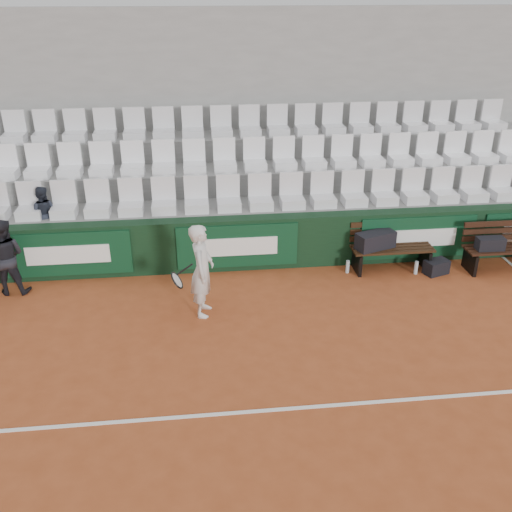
{
  "coord_description": "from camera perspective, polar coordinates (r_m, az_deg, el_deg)",
  "views": [
    {
      "loc": [
        -0.92,
        -5.54,
        4.88
      ],
      "look_at": [
        -0.02,
        2.4,
        1.0
      ],
      "focal_mm": 40.0,
      "sensor_mm": 36.0,
      "label": 1
    }
  ],
  "objects": [
    {
      "name": "back_barrier",
      "position": [
        10.54,
        -0.48,
        1.34
      ],
      "size": [
        18.0,
        0.34,
        1.0
      ],
      "color": "black",
      "rests_on": "ground"
    },
    {
      "name": "seat_row_front",
      "position": [
        10.65,
        -1.13,
        6.33
      ],
      "size": [
        11.9,
        0.44,
        0.63
      ],
      "primitive_type": "cube",
      "color": "silver",
      "rests_on": "grandstand_tier_front"
    },
    {
      "name": "sports_bag_left",
      "position": [
        10.61,
        11.85,
        1.55
      ],
      "size": [
        0.78,
        0.53,
        0.31
      ],
      "primitive_type": "cube",
      "rotation": [
        0.0,
        0.0,
        0.34
      ],
      "color": "black",
      "rests_on": "bench_left"
    },
    {
      "name": "tennis_player",
      "position": [
        8.99,
        -5.44,
        -1.45
      ],
      "size": [
        0.72,
        0.61,
        1.55
      ],
      "color": "silver",
      "rests_on": "ground"
    },
    {
      "name": "grandstand_tier_mid",
      "position": [
        11.91,
        -1.62,
        5.46
      ],
      "size": [
        18.0,
        0.95,
        1.45
      ],
      "primitive_type": "cube",
      "color": "gray",
      "rests_on": "ground"
    },
    {
      "name": "grandstand_tier_front",
      "position": [
        11.11,
        -1.18,
        2.67
      ],
      "size": [
        18.0,
        0.95,
        1.0
      ],
      "primitive_type": "cube",
      "color": "gray",
      "rests_on": "ground"
    },
    {
      "name": "bench_right",
      "position": [
        11.53,
        23.52,
        -0.22
      ],
      "size": [
        1.5,
        0.56,
        0.45
      ],
      "primitive_type": "cube",
      "color": "black",
      "rests_on": "ground"
    },
    {
      "name": "ground",
      "position": [
        7.45,
        2.34,
        -15.11
      ],
      "size": [
        80.0,
        80.0,
        0.0
      ],
      "primitive_type": "plane",
      "color": "#A84C26",
      "rests_on": "ground"
    },
    {
      "name": "sports_bag_right",
      "position": [
        11.19,
        22.38,
        1.16
      ],
      "size": [
        0.5,
        0.24,
        0.23
      ],
      "primitive_type": "cube",
      "rotation": [
        0.0,
        0.0,
        -0.03
      ],
      "color": "black",
      "rests_on": "bench_right"
    },
    {
      "name": "spectator_c",
      "position": [
        10.95,
        -20.86,
        6.22
      ],
      "size": [
        0.5,
        0.39,
        1.01
      ],
      "primitive_type": "imported",
      "rotation": [
        0.0,
        0.0,
        3.12
      ],
      "color": "#1F242F",
      "rests_on": "grandstand_tier_front"
    },
    {
      "name": "ball_kid",
      "position": [
        10.49,
        -23.77,
        -0.08
      ],
      "size": [
        0.67,
        0.53,
        1.35
      ],
      "primitive_type": "imported",
      "rotation": [
        0.0,
        0.0,
        3.11
      ],
      "color": "black",
      "rests_on": "ground"
    },
    {
      "name": "seat_row_mid",
      "position": [
        11.42,
        -1.61,
        10.05
      ],
      "size": [
        11.9,
        0.44,
        0.63
      ],
      "primitive_type": "cube",
      "color": "white",
      "rests_on": "grandstand_tier_mid"
    },
    {
      "name": "water_bottle_near",
      "position": [
        10.63,
        9.15,
        -1.06
      ],
      "size": [
        0.07,
        0.07,
        0.24
      ],
      "primitive_type": "cylinder",
      "color": "silver",
      "rests_on": "ground"
    },
    {
      "name": "court_baseline",
      "position": [
        7.44,
        2.34,
        -15.08
      ],
      "size": [
        18.0,
        0.06,
        0.01
      ],
      "primitive_type": "cube",
      "color": "white",
      "rests_on": "ground"
    },
    {
      "name": "bench_left",
      "position": [
        10.86,
        13.37,
        -0.24
      ],
      "size": [
        1.5,
        0.56,
        0.45
      ],
      "primitive_type": "cube",
      "color": "#331D0F",
      "rests_on": "ground"
    },
    {
      "name": "seat_row_back",
      "position": [
        12.22,
        -2.04,
        13.29
      ],
      "size": [
        11.9,
        0.44,
        0.63
      ],
      "primitive_type": "cube",
      "color": "silver",
      "rests_on": "grandstand_tier_back"
    },
    {
      "name": "water_bottle_far",
      "position": [
        10.86,
        15.71,
        -1.12
      ],
      "size": [
        0.07,
        0.07,
        0.25
      ],
      "primitive_type": "cylinder",
      "color": "silver",
      "rests_on": "ground"
    },
    {
      "name": "grandstand_rear_wall",
      "position": [
        13.01,
        -2.33,
        13.98
      ],
      "size": [
        18.0,
        0.3,
        4.4
      ],
      "primitive_type": "cube",
      "color": "gray",
      "rests_on": "ground"
    },
    {
      "name": "sports_bag_ground",
      "position": [
        10.98,
        17.58,
        -1.05
      ],
      "size": [
        0.5,
        0.39,
        0.26
      ],
      "primitive_type": "cube",
      "rotation": [
        0.0,
        0.0,
        0.34
      ],
      "color": "black",
      "rests_on": "ground"
    },
    {
      "name": "grandstand_tier_back",
      "position": [
        12.73,
        -2.01,
        7.89
      ],
      "size": [
        18.0,
        0.95,
        1.9
      ],
      "primitive_type": "cube",
      "color": "gray",
      "rests_on": "ground"
    }
  ]
}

